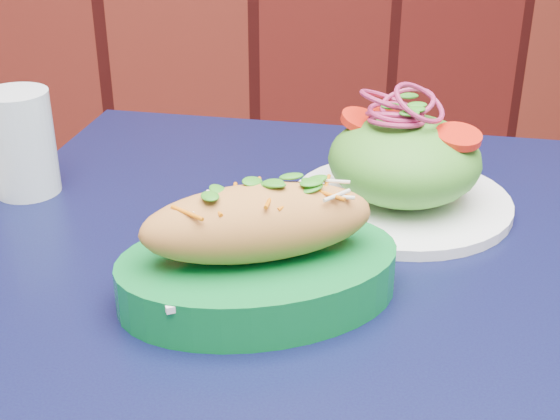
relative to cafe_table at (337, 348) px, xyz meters
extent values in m
cube|color=black|center=(0.00, 0.00, 0.07)|extent=(1.05, 1.05, 0.03)
cylinder|color=black|center=(-0.17, 0.43, -0.30)|extent=(0.04, 0.04, 0.72)
cube|color=white|center=(-0.08, -0.03, 0.13)|extent=(0.20, 0.13, 0.01)
ellipsoid|color=#DE8C46|center=(-0.08, -0.03, 0.16)|extent=(0.21, 0.09, 0.07)
cylinder|color=white|center=(0.11, 0.12, 0.09)|extent=(0.24, 0.24, 0.01)
ellipsoid|color=#4C992D|center=(0.11, 0.12, 0.14)|extent=(0.16, 0.16, 0.09)
cylinder|color=red|center=(0.15, 0.09, 0.19)|extent=(0.05, 0.05, 0.01)
cylinder|color=red|center=(0.07, 0.15, 0.19)|extent=(0.05, 0.05, 0.01)
cylinder|color=red|center=(0.11, 0.17, 0.19)|extent=(0.05, 0.05, 0.01)
torus|color=#9A2151|center=(0.11, 0.12, 0.20)|extent=(0.06, 0.06, 0.01)
torus|color=#9A2151|center=(0.11, 0.12, 0.20)|extent=(0.06, 0.06, 0.01)
torus|color=#9A2151|center=(0.11, 0.12, 0.20)|extent=(0.06, 0.06, 0.01)
torus|color=#9A2151|center=(0.11, 0.12, 0.21)|extent=(0.06, 0.06, 0.01)
torus|color=#9A2151|center=(0.11, 0.12, 0.21)|extent=(0.06, 0.06, 0.01)
torus|color=#9A2151|center=(0.11, 0.12, 0.22)|extent=(0.06, 0.06, 0.01)
cylinder|color=silver|center=(-0.30, 0.25, 0.15)|extent=(0.07, 0.07, 0.12)
camera|label=1|loc=(-0.19, -0.61, 0.47)|focal=50.00mm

